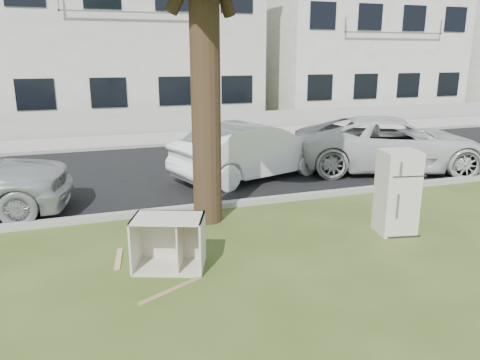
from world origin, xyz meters
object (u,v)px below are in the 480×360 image
object	(u,v)px
fridge	(397,192)
cabinet	(169,243)
car_center	(254,150)
car_right	(392,144)

from	to	relation	value
fridge	cabinet	world-z (taller)	fridge
fridge	car_center	size ratio (longest dim) A/B	0.34
fridge	car_center	world-z (taller)	fridge
cabinet	car_right	bearing A→B (deg)	51.83
cabinet	car_right	world-z (taller)	car_right
car_center	car_right	bearing A→B (deg)	-114.27
fridge	car_right	distance (m)	4.93
fridge	cabinet	size ratio (longest dim) A/B	1.45
fridge	cabinet	xyz separation A→B (m)	(-4.09, -0.13, -0.35)
cabinet	car_center	xyz separation A→B (m)	(3.08, 4.58, 0.31)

